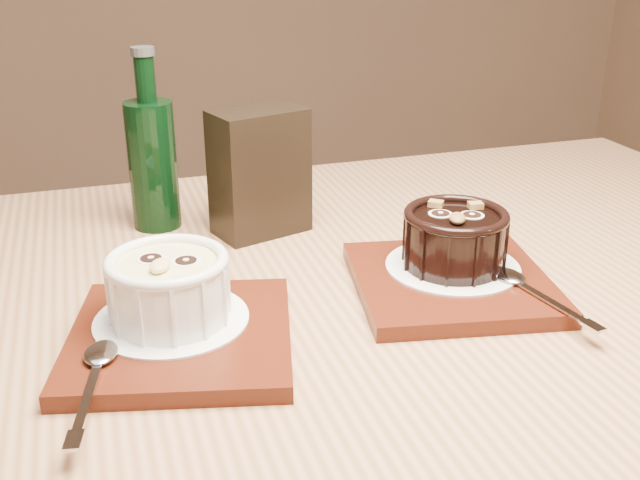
# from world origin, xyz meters

# --- Properties ---
(table) EXTENTS (1.25, 0.88, 0.75)m
(table) POSITION_xyz_m (0.02, 0.02, 0.66)
(table) COLOR #956541
(table) RESTS_ON ground
(tray_left) EXTENTS (0.21, 0.21, 0.01)m
(tray_left) POSITION_xyz_m (-0.13, -0.03, 0.76)
(tray_left) COLOR #4D1A0C
(tray_left) RESTS_ON table
(doily_left) EXTENTS (0.13, 0.13, 0.00)m
(doily_left) POSITION_xyz_m (-0.13, -0.01, 0.77)
(doily_left) COLOR white
(doily_left) RESTS_ON tray_left
(ramekin_white) EXTENTS (0.10, 0.10, 0.06)m
(ramekin_white) POSITION_xyz_m (-0.13, -0.01, 0.80)
(ramekin_white) COLOR white
(ramekin_white) RESTS_ON doily_left
(spoon_left) EXTENTS (0.04, 0.14, 0.01)m
(spoon_left) POSITION_xyz_m (-0.19, -0.09, 0.77)
(spoon_left) COLOR #B3B5BC
(spoon_left) RESTS_ON tray_left
(tray_right) EXTENTS (0.20, 0.20, 0.01)m
(tray_right) POSITION_xyz_m (0.13, 0.01, 0.76)
(tray_right) COLOR #4D1A0C
(tray_right) RESTS_ON table
(doily_right) EXTENTS (0.13, 0.13, 0.00)m
(doily_right) POSITION_xyz_m (0.14, 0.03, 0.77)
(doily_right) COLOR white
(doily_right) RESTS_ON tray_right
(ramekin_dark) EXTENTS (0.10, 0.10, 0.06)m
(ramekin_dark) POSITION_xyz_m (0.14, 0.03, 0.80)
(ramekin_dark) COLOR black
(ramekin_dark) RESTS_ON doily_right
(spoon_right) EXTENTS (0.06, 0.14, 0.01)m
(spoon_right) POSITION_xyz_m (0.19, -0.04, 0.77)
(spoon_right) COLOR #B3B5BC
(spoon_right) RESTS_ON tray_right
(condiment_stand) EXTENTS (0.11, 0.09, 0.14)m
(condiment_stand) POSITION_xyz_m (-0.02, 0.20, 0.82)
(condiment_stand) COLOR black
(condiment_stand) RESTS_ON table
(green_bottle) EXTENTS (0.05, 0.05, 0.20)m
(green_bottle) POSITION_xyz_m (-0.13, 0.25, 0.83)
(green_bottle) COLOR black
(green_bottle) RESTS_ON table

